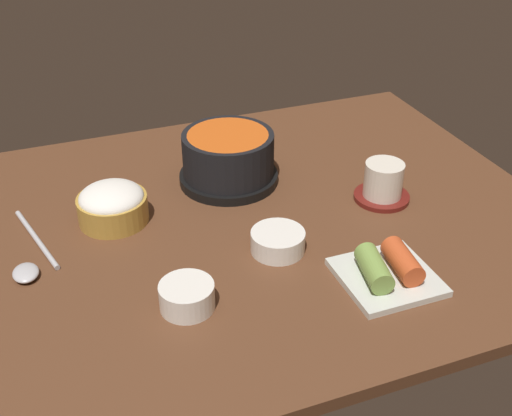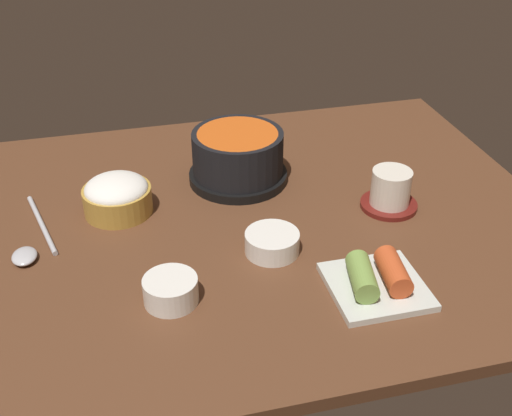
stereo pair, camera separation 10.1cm
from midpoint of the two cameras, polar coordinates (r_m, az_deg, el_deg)
The scene contains 8 objects.
dining_table at distance 103.90cm, azimuth -4.20°, elevation -1.61°, with size 100.00×76.00×2.00cm, color #56331E.
stone_pot at distance 111.84cm, azimuth -5.03°, elevation 4.32°, with size 17.13×17.13×9.01cm.
rice_bowl at distance 105.02cm, azimuth -15.18°, elevation 0.25°, with size 10.98×10.98×6.18cm.
tea_cup_with_saucer at distance 108.13cm, azimuth 8.48°, elevation 2.13°, with size 9.27×9.27×6.64cm.
banchan_cup_center at distance 95.41cm, azimuth -1.09°, elevation -2.99°, with size 8.04×8.04×3.18cm.
kimchi_plate at distance 90.77cm, azimuth 8.35°, elevation -5.58°, with size 12.78×12.78×4.32cm.
side_bowl_near at distance 86.39cm, azimuth -9.43°, elevation -7.69°, with size 7.32×7.32×3.58cm.
spoon at distance 100.63cm, azimuth -21.96°, elevation -4.37°, with size 6.47×19.52×1.35cm.
Camera 1 is at (-28.41, -81.53, 58.81)cm, focal length 45.69 mm.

